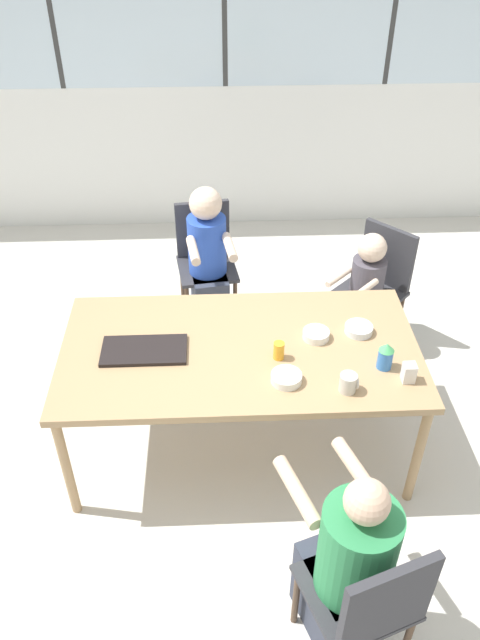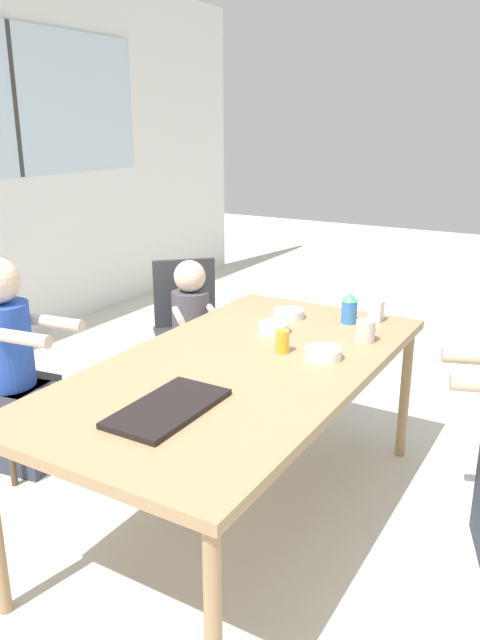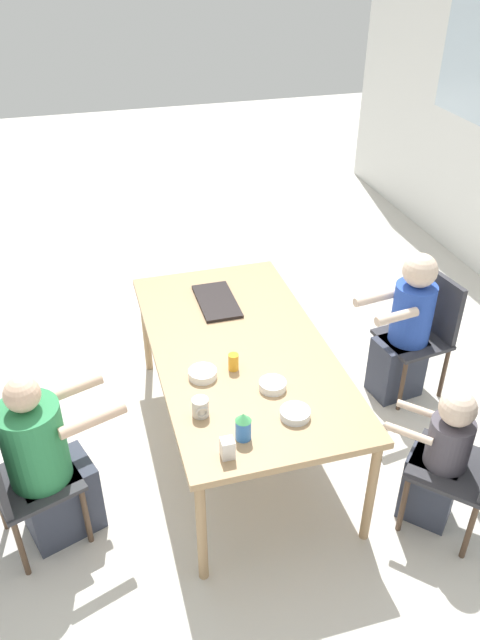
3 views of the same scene
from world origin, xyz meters
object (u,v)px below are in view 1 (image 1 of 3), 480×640
person_man_blue_shirt (208,264)px  bowl_white_shallow (316,335)px  coffee_mug (349,383)px  chair_for_man_blue_shirt (205,252)px  bowl_cereal (359,329)px  chair_for_toddler (378,278)px  juice_glass (279,351)px  sippy_cup (386,355)px  person_toddler (363,298)px  chair_for_woman_green_shirt (370,602)px  person_woman_green_shirt (347,569)px  bowl_fruit (286,378)px  milk_carton_small (409,373)px

person_man_blue_shirt → bowl_white_shallow: 1.28m
coffee_mug → chair_for_man_blue_shirt: bearing=112.5°
bowl_cereal → chair_for_man_blue_shirt: bearing=124.0°
chair_for_toddler → juice_glass: 1.32m
sippy_cup → bowl_cereal: 0.30m
person_toddler → juice_glass: bearing=100.2°
bowl_cereal → chair_for_woman_green_shirt: bearing=-98.2°
person_woman_green_shirt → bowl_white_shallow: bearing=69.9°
chair_for_man_blue_shirt → person_man_blue_shirt: 0.16m
bowl_white_shallow → bowl_fruit: size_ratio=0.93×
person_woman_green_shirt → chair_for_toddler: bearing=55.1°
person_man_blue_shirt → coffee_mug: size_ratio=11.03×
bowl_white_shallow → chair_for_woman_green_shirt: bearing=-88.3°
person_man_blue_shirt → coffee_mug: 1.68m
sippy_cup → bowl_white_shallow: sippy_cup is taller
chair_for_man_blue_shirt → bowl_fruit: (0.41, -1.60, 0.24)m
chair_for_toddler → bowl_white_shallow: (-0.56, -0.88, 0.25)m
person_toddler → bowl_fruit: bearing=105.6°
person_woman_green_shirt → bowl_fruit: (-0.17, 0.85, 0.28)m
person_man_blue_shirt → bowl_white_shallow: person_man_blue_shirt is taller
sippy_cup → bowl_white_shallow: size_ratio=1.06×
juice_glass → bowl_white_shallow: (0.21, 0.15, -0.03)m
person_man_blue_shirt → bowl_fruit: size_ratio=6.93×
sippy_cup → milk_carton_small: sippy_cup is taller
person_toddler → milk_carton_small: person_toddler is taller
chair_for_man_blue_shirt → sippy_cup: 1.79m
chair_for_woman_green_shirt → bowl_white_shallow: size_ratio=5.97×
sippy_cup → bowl_cereal: sippy_cup is taller
milk_carton_small → person_woman_green_shirt: bearing=-116.8°
milk_carton_small → bowl_white_shallow: bearing=139.1°
chair_for_man_blue_shirt → chair_for_toddler: bearing=153.1°
person_toddler → juice_glass: (-0.66, -0.92, 0.36)m
chair_for_toddler → bowl_fruit: size_ratio=5.56×
chair_for_woman_green_shirt → bowl_fruit: (-0.23, 1.01, 0.24)m
chair_for_man_blue_shirt → bowl_cereal: size_ratio=5.65×
chair_for_man_blue_shirt → chair_for_woman_green_shirt: bearing=95.6°
bowl_cereal → bowl_fruit: bearing=-139.4°
chair_for_woman_green_shirt → bowl_fruit: chair_for_woman_green_shirt is taller
chair_for_toddler → coffee_mug: bearing=115.9°
juice_glass → bowl_white_shallow: size_ratio=0.68×
chair_for_man_blue_shirt → bowl_fruit: bearing=96.1°
chair_for_woman_green_shirt → bowl_white_shallow: 1.36m
milk_carton_small → juice_glass: bearing=162.4°
milk_carton_small → bowl_white_shallow: milk_carton_small is taller
chair_for_man_blue_shirt → juice_glass: (0.38, -1.43, 0.27)m
chair_for_man_blue_shirt → bowl_white_shallow: (0.60, -1.27, 0.25)m
chair_for_woman_green_shirt → person_toddler: person_toddler is taller
person_woman_green_shirt → bowl_fruit: bearing=82.4°
person_toddler → bowl_cereal: person_toddler is taller
coffee_mug → milk_carton_small: size_ratio=0.95×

